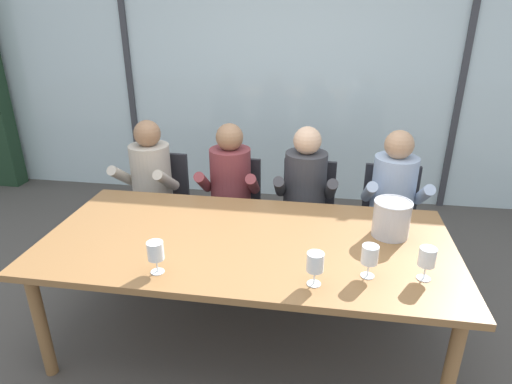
# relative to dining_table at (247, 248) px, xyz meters

# --- Properties ---
(ground) EXTENTS (14.00, 14.00, 0.00)m
(ground) POSITION_rel_dining_table_xyz_m (0.00, 1.00, -0.67)
(ground) COLOR #4C4742
(window_glass_panel) EXTENTS (7.58, 0.03, 2.60)m
(window_glass_panel) POSITION_rel_dining_table_xyz_m (0.00, 2.37, 0.63)
(window_glass_panel) COLOR silver
(window_glass_panel) RESTS_ON ground
(window_mullion_left) EXTENTS (0.06, 0.06, 2.60)m
(window_mullion_left) POSITION_rel_dining_table_xyz_m (-1.70, 2.35, 0.63)
(window_mullion_left) COLOR #38383D
(window_mullion_left) RESTS_ON ground
(window_mullion_right) EXTENTS (0.06, 0.06, 2.60)m
(window_mullion_right) POSITION_rel_dining_table_xyz_m (1.70, 2.35, 0.63)
(window_mullion_right) COLOR #38383D
(window_mullion_right) RESTS_ON ground
(hillside_vineyard) EXTENTS (13.58, 2.40, 1.91)m
(hillside_vineyard) POSITION_rel_dining_table_xyz_m (0.00, 6.16, 0.28)
(hillside_vineyard) COLOR #568942
(hillside_vineyard) RESTS_ON ground
(dining_table) EXTENTS (2.38, 1.13, 0.73)m
(dining_table) POSITION_rel_dining_table_xyz_m (0.00, 0.00, 0.00)
(dining_table) COLOR olive
(dining_table) RESTS_ON ground
(chair_near_curtain) EXTENTS (0.46, 0.46, 0.86)m
(chair_near_curtain) POSITION_rel_dining_table_xyz_m (-0.91, 0.99, -0.17)
(chair_near_curtain) COLOR #232328
(chair_near_curtain) RESTS_ON ground
(chair_left_of_center) EXTENTS (0.45, 0.45, 0.86)m
(chair_left_of_center) POSITION_rel_dining_table_xyz_m (-0.29, 0.96, -0.17)
(chair_left_of_center) COLOR #232328
(chair_left_of_center) RESTS_ON ground
(chair_center) EXTENTS (0.49, 0.49, 0.86)m
(chair_center) POSITION_rel_dining_table_xyz_m (0.31, 1.00, -0.17)
(chair_center) COLOR #232328
(chair_center) RESTS_ON ground
(chair_right_of_center) EXTENTS (0.45, 0.45, 0.86)m
(chair_right_of_center) POSITION_rel_dining_table_xyz_m (0.96, 0.98, -0.17)
(chair_right_of_center) COLOR #232328
(chair_right_of_center) RESTS_ON ground
(person_beige_jumper) EXTENTS (0.49, 0.63, 1.18)m
(person_beige_jumper) POSITION_rel_dining_table_xyz_m (-0.96, 0.84, -0.00)
(person_beige_jumper) COLOR #B7AD9E
(person_beige_jumper) RESTS_ON ground
(person_maroon_top) EXTENTS (0.48, 0.62, 1.18)m
(person_maroon_top) POSITION_rel_dining_table_xyz_m (-0.29, 0.84, -0.00)
(person_maroon_top) COLOR brown
(person_maroon_top) RESTS_ON ground
(person_charcoal_jacket) EXTENTS (0.47, 0.62, 1.18)m
(person_charcoal_jacket) POSITION_rel_dining_table_xyz_m (0.30, 0.84, -0.00)
(person_charcoal_jacket) COLOR #38383D
(person_charcoal_jacket) RESTS_ON ground
(person_pale_blue_shirt) EXTENTS (0.47, 0.61, 1.18)m
(person_pale_blue_shirt) POSITION_rel_dining_table_xyz_m (0.95, 0.84, -0.00)
(person_pale_blue_shirt) COLOR #9EB2D1
(person_pale_blue_shirt) RESTS_ON ground
(ice_bucket_primary) EXTENTS (0.22, 0.22, 0.22)m
(ice_bucket_primary) POSITION_rel_dining_table_xyz_m (0.83, 0.18, 0.17)
(ice_bucket_primary) COLOR #B7B7BC
(ice_bucket_primary) RESTS_ON dining_table
(wine_glass_by_left_taster) EXTENTS (0.08, 0.08, 0.17)m
(wine_glass_by_left_taster) POSITION_rel_dining_table_xyz_m (0.67, -0.28, 0.18)
(wine_glass_by_left_taster) COLOR silver
(wine_glass_by_left_taster) RESTS_ON dining_table
(wine_glass_near_bucket) EXTENTS (0.08, 0.08, 0.17)m
(wine_glass_near_bucket) POSITION_rel_dining_table_xyz_m (-0.39, -0.41, 0.18)
(wine_glass_near_bucket) COLOR silver
(wine_glass_near_bucket) RESTS_ON dining_table
(wine_glass_center_pour) EXTENTS (0.08, 0.08, 0.17)m
(wine_glass_center_pour) POSITION_rel_dining_table_xyz_m (0.40, -0.39, 0.18)
(wine_glass_center_pour) COLOR silver
(wine_glass_center_pour) RESTS_ON dining_table
(wine_glass_by_right_taster) EXTENTS (0.08, 0.08, 0.17)m
(wine_glass_by_right_taster) POSITION_rel_dining_table_xyz_m (0.95, -0.26, 0.18)
(wine_glass_by_right_taster) COLOR silver
(wine_glass_by_right_taster) RESTS_ON dining_table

